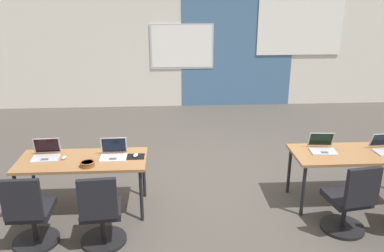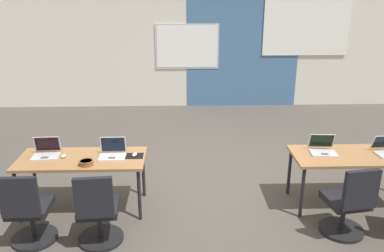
% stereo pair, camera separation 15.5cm
% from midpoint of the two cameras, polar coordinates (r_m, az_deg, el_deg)
% --- Properties ---
extents(ground_plane, '(24.00, 24.00, 0.00)m').
position_cam_midpoint_polar(ground_plane, '(5.93, 2.49, -8.33)').
color(ground_plane, '#47423D').
extents(back_wall_assembly, '(10.00, 0.27, 2.80)m').
position_cam_midpoint_polar(back_wall_assembly, '(9.53, 0.28, 11.30)').
color(back_wall_assembly, silver).
rests_on(back_wall_assembly, ground).
extents(desk_near_left, '(1.60, 0.70, 0.72)m').
position_cam_midpoint_polar(desk_near_left, '(5.21, -16.29, -5.21)').
color(desk_near_left, olive).
rests_on(desk_near_left, ground).
extents(desk_near_right, '(1.60, 0.70, 0.72)m').
position_cam_midpoint_polar(desk_near_right, '(5.58, 21.48, -4.13)').
color(desk_near_right, olive).
rests_on(desk_near_right, ground).
extents(laptop_near_left_inner, '(0.33, 0.28, 0.24)m').
position_cam_midpoint_polar(laptop_near_left_inner, '(5.13, -12.07, -3.87)').
color(laptop_near_left_inner, silver).
rests_on(laptop_near_left_inner, desk_near_left).
extents(mousepad_near_left_inner, '(0.22, 0.19, 0.00)m').
position_cam_midpoint_polar(mousepad_near_left_inner, '(5.11, -8.97, -4.37)').
color(mousepad_near_left_inner, black).
rests_on(mousepad_near_left_inner, desk_near_left).
extents(mouse_near_left_inner, '(0.08, 0.11, 0.03)m').
position_cam_midpoint_polar(mouse_near_left_inner, '(5.10, -8.98, -4.18)').
color(mouse_near_left_inner, silver).
rests_on(mouse_near_left_inner, mousepad_near_left_inner).
extents(chair_near_left_inner, '(0.52, 0.56, 0.92)m').
position_cam_midpoint_polar(chair_near_left_inner, '(4.60, -13.91, -12.49)').
color(chair_near_left_inner, black).
rests_on(chair_near_left_inner, ground).
extents(laptop_near_right_inner, '(0.36, 0.34, 0.23)m').
position_cam_midpoint_polar(laptop_near_right_inner, '(5.46, 17.50, -2.93)').
color(laptop_near_right_inner, '#B7B7BC').
rests_on(laptop_near_right_inner, desk_near_right).
extents(chair_near_right_inner, '(0.52, 0.57, 0.92)m').
position_cam_midpoint_polar(chair_near_right_inner, '(5.00, 20.88, -10.47)').
color(chair_near_right_inner, black).
rests_on(chair_near_right_inner, ground).
extents(laptop_near_left_end, '(0.35, 0.30, 0.23)m').
position_cam_midpoint_polar(laptop_near_left_end, '(5.36, -21.04, -3.76)').
color(laptop_near_left_end, '#B7B7BC').
rests_on(laptop_near_left_end, desk_near_left).
extents(mouse_near_left_end, '(0.07, 0.11, 0.03)m').
position_cam_midpoint_polar(mouse_near_left_end, '(5.26, -18.75, -4.32)').
color(mouse_near_left_end, '#B2B2B7').
rests_on(mouse_near_left_end, desk_near_left).
extents(chair_near_left_end, '(0.52, 0.54, 0.92)m').
position_cam_midpoint_polar(chair_near_left_end, '(4.82, -23.09, -11.95)').
color(chair_near_left_end, black).
rests_on(chair_near_left_end, ground).
extents(snack_bowl, '(0.18, 0.18, 0.06)m').
position_cam_midpoint_polar(snack_bowl, '(4.96, -15.68, -5.24)').
color(snack_bowl, brown).
rests_on(snack_bowl, desk_near_left).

